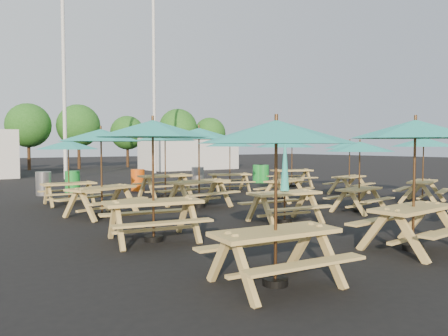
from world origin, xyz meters
TOP-DOWN VIEW (x-y plane):
  - ground at (0.00, 0.00)m, footprint 120.00×120.00m
  - picnic_unit_0 at (-4.95, -6.66)m, footprint 2.39×2.39m
  - picnic_unit_1 at (-5.08, -3.22)m, footprint 2.70×2.70m
  - picnic_unit_2 at (-4.85, 0.34)m, footprint 2.86×2.86m
  - picnic_unit_3 at (-4.89, 3.24)m, footprint 2.03×2.03m
  - picnic_unit_4 at (-1.58, -6.63)m, footprint 2.41×2.41m
  - picnic_unit_5 at (-1.55, -3.23)m, footprint 1.99×1.80m
  - picnic_unit_6 at (-1.81, 0.28)m, footprint 2.54×2.54m
  - picnic_unit_7 at (-1.41, 3.24)m, footprint 2.36×2.36m
  - picnic_unit_9 at (1.43, -3.16)m, footprint 2.20×2.20m
  - picnic_unit_10 at (1.40, -0.10)m, footprint 2.59×2.59m
  - picnic_unit_11 at (1.70, 3.46)m, footprint 2.60×2.60m
  - picnic_unit_13 at (4.79, -3.12)m, footprint 2.66×2.66m
  - picnic_unit_14 at (4.90, -0.04)m, footprint 2.36×2.36m
  - picnic_unit_15 at (5.13, 3.37)m, footprint 2.87×2.87m
  - waste_bin_0 at (-4.94, 6.38)m, footprint 0.56×0.56m
  - waste_bin_1 at (-3.90, 6.22)m, footprint 0.56×0.56m
  - waste_bin_2 at (-1.32, 5.86)m, footprint 0.56×0.56m
  - waste_bin_3 at (1.71, 5.99)m, footprint 0.56×0.56m
  - waste_bin_4 at (5.38, 6.04)m, footprint 0.56×0.56m
  - waste_bin_5 at (5.57, 5.87)m, footprint 0.56×0.56m
  - mast_0 at (-2.00, 14.00)m, footprint 0.20×0.20m
  - mast_1 at (4.50, 16.00)m, footprint 0.20×0.20m
  - event_tent_1 at (9.00, 19.00)m, footprint 7.00×4.00m
  - tree_3 at (-1.75, 24.72)m, footprint 3.36×3.36m
  - tree_4 at (1.90, 24.26)m, footprint 3.41×3.41m
  - tree_5 at (6.22, 24.67)m, footprint 2.94×2.94m
  - tree_6 at (10.23, 22.90)m, footprint 3.38×3.38m
  - tree_7 at (13.63, 22.92)m, footprint 2.95×2.95m

SIDE VIEW (x-z plane):
  - ground at x=0.00m, z-range 0.00..0.00m
  - waste_bin_0 at x=-4.94m, z-range 0.00..0.90m
  - waste_bin_1 at x=-3.90m, z-range 0.00..0.90m
  - waste_bin_2 at x=-1.32m, z-range 0.00..0.90m
  - waste_bin_3 at x=1.71m, z-range 0.00..0.90m
  - waste_bin_4 at x=5.38m, z-range 0.00..0.90m
  - waste_bin_5 at x=5.57m, z-range 0.00..0.90m
  - picnic_unit_5 at x=-1.55m, z-range -0.20..2.08m
  - event_tent_1 at x=9.00m, z-range 0.00..2.60m
  - picnic_unit_9 at x=1.43m, z-range 0.75..2.78m
  - picnic_unit_3 at x=-4.89m, z-range 0.77..2.86m
  - picnic_unit_14 at x=4.90m, z-range 0.77..2.86m
  - picnic_unit_10 at x=1.40m, z-range 0.80..2.95m
  - picnic_unit_11 at x=1.70m, z-range 0.81..2.98m
  - picnic_unit_13 at x=4.79m, z-range 0.81..2.99m
  - picnic_unit_0 at x=-4.95m, z-range 0.84..3.10m
  - picnic_unit_15 at x=5.13m, z-range 0.87..3.22m
  - picnic_unit_2 at x=-4.85m, z-range 0.87..3.23m
  - picnic_unit_4 at x=-1.58m, z-range 0.88..3.27m
  - picnic_unit_1 at x=-5.08m, z-range 0.90..3.32m
  - picnic_unit_7 at x=-1.41m, z-range 0.90..3.33m
  - picnic_unit_6 at x=-1.81m, z-range 0.91..3.36m
  - tree_5 at x=6.22m, z-range 0.75..5.20m
  - tree_7 at x=13.63m, z-range 0.75..5.23m
  - tree_3 at x=-1.75m, z-range 0.86..5.95m
  - tree_6 at x=10.23m, z-range 0.86..5.99m
  - tree_4 at x=1.90m, z-range 0.87..6.04m
  - mast_0 at x=-2.00m, z-range 0.00..12.00m
  - mast_1 at x=4.50m, z-range 0.00..12.00m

